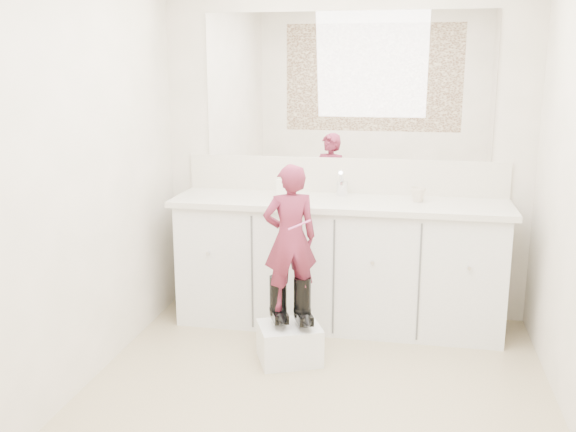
# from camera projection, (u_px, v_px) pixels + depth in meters

# --- Properties ---
(floor) EXTENTS (3.00, 3.00, 0.00)m
(floor) POSITION_uv_depth(u_px,v_px,m) (310.00, 410.00, 3.39)
(floor) COLOR #978863
(floor) RESTS_ON ground
(wall_back) EXTENTS (2.60, 0.00, 2.60)m
(wall_back) POSITION_uv_depth(u_px,v_px,m) (345.00, 149.00, 4.55)
(wall_back) COLOR beige
(wall_back) RESTS_ON floor
(wall_front) EXTENTS (2.60, 0.00, 2.60)m
(wall_front) POSITION_uv_depth(u_px,v_px,m) (224.00, 289.00, 1.68)
(wall_front) COLOR beige
(wall_front) RESTS_ON floor
(wall_left) EXTENTS (0.00, 3.00, 3.00)m
(wall_left) POSITION_uv_depth(u_px,v_px,m) (67.00, 178.00, 3.36)
(wall_left) COLOR beige
(wall_left) RESTS_ON floor
(vanity_cabinet) EXTENTS (2.20, 0.55, 0.85)m
(vanity_cabinet) POSITION_uv_depth(u_px,v_px,m) (338.00, 265.00, 4.46)
(vanity_cabinet) COLOR silver
(vanity_cabinet) RESTS_ON floor
(countertop) EXTENTS (2.28, 0.58, 0.04)m
(countertop) POSITION_uv_depth(u_px,v_px,m) (339.00, 203.00, 4.35)
(countertop) COLOR beige
(countertop) RESTS_ON vanity_cabinet
(backsplash) EXTENTS (2.28, 0.03, 0.25)m
(backsplash) POSITION_uv_depth(u_px,v_px,m) (344.00, 175.00, 4.58)
(backsplash) COLOR beige
(backsplash) RESTS_ON countertop
(mirror) EXTENTS (2.00, 0.02, 1.00)m
(mirror) POSITION_uv_depth(u_px,v_px,m) (346.00, 86.00, 4.44)
(mirror) COLOR white
(mirror) RESTS_ON wall_back
(dot_panel) EXTENTS (2.00, 0.01, 1.20)m
(dot_panel) POSITION_uv_depth(u_px,v_px,m) (221.00, 116.00, 1.59)
(dot_panel) COLOR #472819
(dot_panel) RESTS_ON wall_front
(faucet) EXTENTS (0.08, 0.08, 0.10)m
(faucet) POSITION_uv_depth(u_px,v_px,m) (342.00, 189.00, 4.49)
(faucet) COLOR silver
(faucet) RESTS_ON countertop
(cup) EXTENTS (0.14, 0.14, 0.10)m
(cup) POSITION_uv_depth(u_px,v_px,m) (418.00, 195.00, 4.29)
(cup) COLOR beige
(cup) RESTS_ON countertop
(soap_bottle) EXTENTS (0.10, 0.10, 0.21)m
(soap_bottle) POSITION_uv_depth(u_px,v_px,m) (283.00, 183.00, 4.38)
(soap_bottle) COLOR white
(soap_bottle) RESTS_ON countertop
(step_stool) EXTENTS (0.45, 0.42, 0.23)m
(step_stool) POSITION_uv_depth(u_px,v_px,m) (289.00, 343.00, 3.94)
(step_stool) COLOR silver
(step_stool) RESTS_ON floor
(boot_left) EXTENTS (0.18, 0.23, 0.30)m
(boot_left) POSITION_uv_depth(u_px,v_px,m) (278.00, 300.00, 3.91)
(boot_left) COLOR black
(boot_left) RESTS_ON step_stool
(boot_right) EXTENTS (0.18, 0.23, 0.30)m
(boot_right) POSITION_uv_depth(u_px,v_px,m) (302.00, 302.00, 3.88)
(boot_right) COLOR black
(boot_right) RESTS_ON step_stool
(toddler) EXTENTS (0.38, 0.32, 0.89)m
(toddler) POSITION_uv_depth(u_px,v_px,m) (290.00, 238.00, 3.81)
(toddler) COLOR #AA3451
(toddler) RESTS_ON step_stool
(toothbrush) EXTENTS (0.13, 0.06, 0.06)m
(toothbrush) POSITION_uv_depth(u_px,v_px,m) (299.00, 225.00, 3.69)
(toothbrush) COLOR #D8549C
(toothbrush) RESTS_ON toddler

